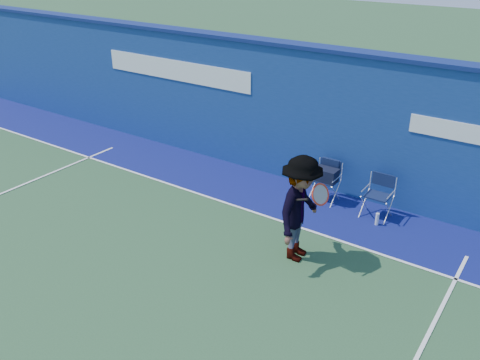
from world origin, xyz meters
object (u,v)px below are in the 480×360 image
Objects in this scene: directors_chair_left at (325,184)px; directors_chair_right at (377,204)px; tennis_player at (300,209)px; water_bottle at (377,219)px.

directors_chair_left is 1.01× the size of directors_chair_right.
directors_chair_left is at bearing 177.58° from directors_chair_right.
directors_chair_left reaches higher than directors_chair_right.
water_bottle is at bearing 67.71° from tennis_player.
water_bottle is (0.14, -0.31, -0.14)m from directors_chair_right.
directors_chair_right is (1.17, -0.05, -0.10)m from directors_chair_left.
directors_chair_right is 2.33m from tennis_player.
water_bottle is (1.31, -0.36, -0.25)m from directors_chair_left.
tennis_player reaches higher than water_bottle.
directors_chair_left is at bearing 104.33° from tennis_player.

